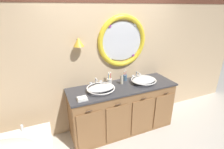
# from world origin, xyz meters

# --- Properties ---
(ground_plane) EXTENTS (14.00, 14.00, 0.00)m
(ground_plane) POSITION_xyz_m (0.00, 0.00, 0.00)
(ground_plane) COLOR silver
(back_wall_assembly) EXTENTS (6.40, 0.26, 2.60)m
(back_wall_assembly) POSITION_xyz_m (0.01, 0.59, 1.33)
(back_wall_assembly) COLOR #D6B78E
(back_wall_assembly) RESTS_ON ground_plane
(vanity_counter) EXTENTS (1.95, 0.66, 0.91)m
(vanity_counter) POSITION_xyz_m (0.12, 0.24, 0.46)
(vanity_counter) COLOR olive
(vanity_counter) RESTS_ON ground_plane
(sink_basin_left) EXTENTS (0.47, 0.47, 0.11)m
(sink_basin_left) POSITION_xyz_m (-0.30, 0.21, 0.96)
(sink_basin_left) COLOR white
(sink_basin_left) RESTS_ON vanity_counter
(sink_basin_right) EXTENTS (0.46, 0.46, 0.11)m
(sink_basin_right) POSITION_xyz_m (0.54, 0.21, 0.97)
(sink_basin_right) COLOR white
(sink_basin_right) RESTS_ON vanity_counter
(faucet_set_left) EXTENTS (0.24, 0.12, 0.14)m
(faucet_set_left) POSITION_xyz_m (-0.30, 0.47, 0.96)
(faucet_set_left) COLOR silver
(faucet_set_left) RESTS_ON vanity_counter
(faucet_set_right) EXTENTS (0.21, 0.15, 0.14)m
(faucet_set_right) POSITION_xyz_m (0.54, 0.46, 0.97)
(faucet_set_right) COLOR silver
(faucet_set_right) RESTS_ON vanity_counter
(toothbrush_holder_left) EXTENTS (0.09, 0.09, 0.22)m
(toothbrush_holder_left) POSITION_xyz_m (-0.05, 0.44, 0.96)
(toothbrush_holder_left) COLOR white
(toothbrush_holder_left) RESTS_ON vanity_counter
(toothbrush_holder_right) EXTENTS (0.08, 0.08, 0.21)m
(toothbrush_holder_right) POSITION_xyz_m (0.28, 0.46, 0.97)
(toothbrush_holder_right) COLOR slate
(toothbrush_holder_right) RESTS_ON vanity_counter
(soap_dispenser) EXTENTS (0.05, 0.06, 0.17)m
(soap_dispenser) POSITION_xyz_m (0.15, 0.34, 0.98)
(soap_dispenser) COLOR #EFE5C6
(soap_dispenser) RESTS_ON vanity_counter
(folded_hand_towel) EXTENTS (0.15, 0.12, 0.05)m
(folded_hand_towel) POSITION_xyz_m (-0.65, 0.04, 0.93)
(folded_hand_towel) COLOR white
(folded_hand_towel) RESTS_ON vanity_counter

